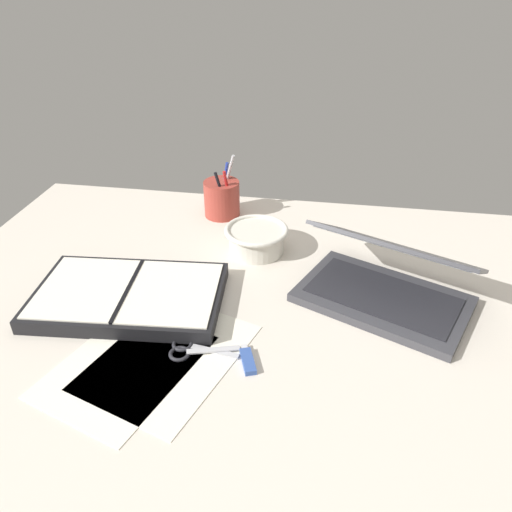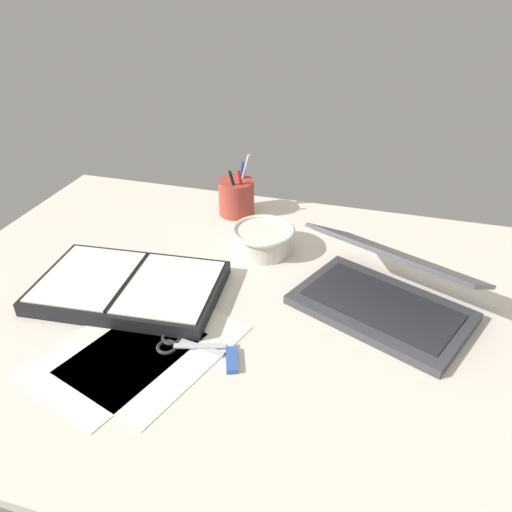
# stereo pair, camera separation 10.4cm
# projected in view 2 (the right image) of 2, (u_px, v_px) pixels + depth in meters

# --- Properties ---
(desk_top) EXTENTS (1.40, 1.00, 0.02)m
(desk_top) POSITION_uv_depth(u_px,v_px,m) (247.00, 307.00, 1.03)
(desk_top) COLOR beige
(desk_top) RESTS_ON ground
(laptop) EXTENTS (0.40, 0.36, 0.16)m
(laptop) POSITION_uv_depth(u_px,v_px,m) (387.00, 290.00, 0.99)
(laptop) COLOR #38383D
(laptop) RESTS_ON desk_top
(bowl) EXTENTS (0.15, 0.15, 0.06)m
(bowl) POSITION_uv_depth(u_px,v_px,m) (263.00, 239.00, 1.18)
(bowl) COLOR silver
(bowl) RESTS_ON desk_top
(pen_cup) EXTENTS (0.10, 0.10, 0.17)m
(pen_cup) POSITION_uv_depth(u_px,v_px,m) (237.00, 197.00, 1.34)
(pen_cup) COLOR #9E382D
(pen_cup) RESTS_ON desk_top
(planner) EXTENTS (0.39, 0.27, 0.03)m
(planner) POSITION_uv_depth(u_px,v_px,m) (129.00, 287.00, 1.04)
(planner) COLOR black
(planner) RESTS_ON desk_top
(scissors) EXTENTS (0.13, 0.06, 0.01)m
(scissors) POSITION_uv_depth(u_px,v_px,m) (177.00, 344.00, 0.91)
(scissors) COLOR #B7B7BC
(scissors) RESTS_ON desk_top
(paper_sheet_front) EXTENTS (0.30, 0.35, 0.00)m
(paper_sheet_front) POSITION_uv_depth(u_px,v_px,m) (157.00, 349.00, 0.90)
(paper_sheet_front) COLOR silver
(paper_sheet_front) RESTS_ON desk_top
(paper_sheet_beside_planner) EXTENTS (0.29, 0.33, 0.00)m
(paper_sheet_beside_planner) POSITION_uv_depth(u_px,v_px,m) (114.00, 354.00, 0.89)
(paper_sheet_beside_planner) COLOR silver
(paper_sheet_beside_planner) RESTS_ON desk_top
(usb_drive) EXTENTS (0.04, 0.07, 0.01)m
(usb_drive) POSITION_uv_depth(u_px,v_px,m) (232.00, 359.00, 0.88)
(usb_drive) COLOR #33519E
(usb_drive) RESTS_ON desk_top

